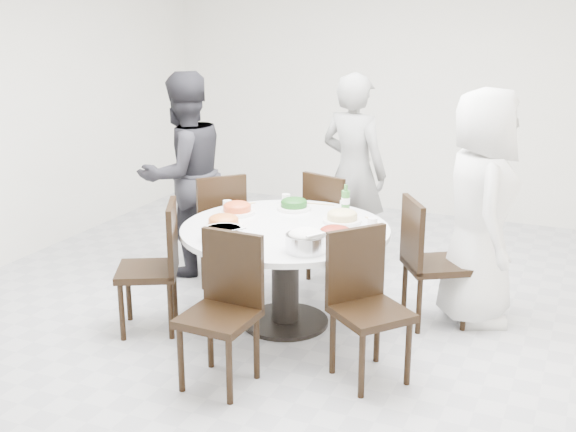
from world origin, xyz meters
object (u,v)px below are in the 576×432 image
at_px(chair_s, 218,314).
at_px(diner_middle, 353,172).
at_px(chair_nw, 215,226).
at_px(chair_sw, 147,268).
at_px(dining_table, 285,276).
at_px(diner_right, 480,208).
at_px(chair_ne, 436,262).
at_px(chair_n, 337,226).
at_px(rice_bowl, 306,243).
at_px(diner_left, 184,174).
at_px(beverage_bottle, 346,199).
at_px(chair_se, 371,309).
at_px(soup_bowl, 224,234).

height_order(chair_s, diner_middle, diner_middle).
bearing_deg(chair_nw, chair_sw, 43.88).
bearing_deg(dining_table, diner_right, 27.51).
relative_size(chair_ne, diner_right, 0.55).
distance_m(chair_n, chair_sw, 1.74).
height_order(diner_middle, rice_bowl, diner_middle).
distance_m(chair_n, diner_middle, 0.54).
distance_m(chair_sw, chair_s, 0.99).
relative_size(chair_n, diner_middle, 0.55).
bearing_deg(diner_left, dining_table, 86.63).
xyz_separation_m(chair_sw, diner_right, (2.12, 1.14, 0.39)).
distance_m(chair_nw, beverage_bottle, 1.24).
relative_size(diner_left, rice_bowl, 6.57).
xyz_separation_m(chair_se, diner_middle, (-0.77, 1.90, 0.39)).
height_order(diner_left, rice_bowl, diner_left).
height_order(chair_n, rice_bowl, chair_n).
bearing_deg(soup_bowl, chair_n, 78.06).
distance_m(dining_table, diner_left, 1.50).
distance_m(chair_se, soup_bowl, 1.14).
xyz_separation_m(chair_s, diner_right, (1.27, 1.63, 0.39)).
relative_size(chair_nw, chair_sw, 1.00).
bearing_deg(diner_right, soup_bowl, 105.64).
relative_size(dining_table, beverage_bottle, 6.73).
xyz_separation_m(dining_table, beverage_bottle, (0.27, 0.52, 0.49)).
relative_size(chair_ne, diner_middle, 0.55).
height_order(chair_nw, soup_bowl, chair_nw).
distance_m(diner_middle, diner_left, 1.47).
xyz_separation_m(dining_table, chair_nw, (-0.91, 0.58, 0.10)).
xyz_separation_m(rice_bowl, beverage_bottle, (-0.06, 0.94, 0.05)).
relative_size(chair_sw, rice_bowl, 3.57).
bearing_deg(chair_ne, diner_middle, 14.12).
bearing_deg(diner_left, chair_nw, 100.39).
distance_m(chair_n, chair_nw, 1.03).
relative_size(chair_se, diner_middle, 0.55).
bearing_deg(chair_se, diner_left, 98.76).
xyz_separation_m(chair_ne, chair_nw, (-1.90, 0.11, 0.00)).
xyz_separation_m(diner_right, diner_middle, (-1.21, 0.72, -0.00)).
bearing_deg(dining_table, rice_bowl, -51.66).
distance_m(diner_middle, beverage_bottle, 0.88).
bearing_deg(soup_bowl, chair_sw, -174.63).
distance_m(chair_ne, diner_left, 2.29).
bearing_deg(chair_sw, diner_middle, 125.99).
xyz_separation_m(dining_table, soup_bowl, (-0.27, -0.43, 0.42)).
distance_m(chair_sw, soup_bowl, 0.68).
bearing_deg(chair_ne, chair_se, 137.61).
relative_size(chair_n, rice_bowl, 3.57).
relative_size(chair_nw, rice_bowl, 3.57).
bearing_deg(chair_se, beverage_bottle, 66.33).
distance_m(chair_sw, diner_right, 2.44).
distance_m(chair_ne, soup_bowl, 1.58).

